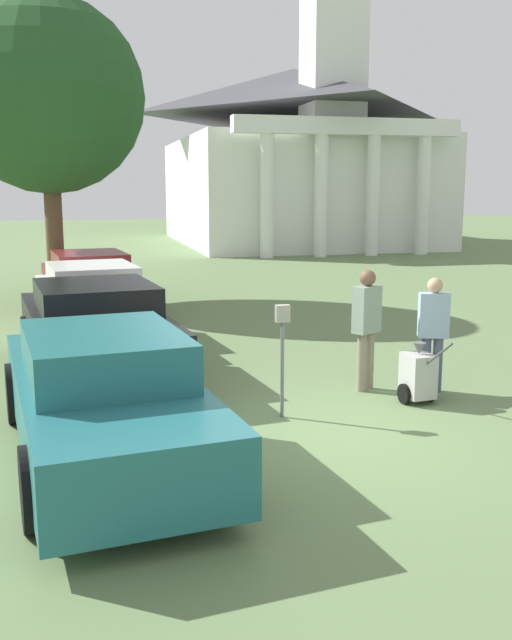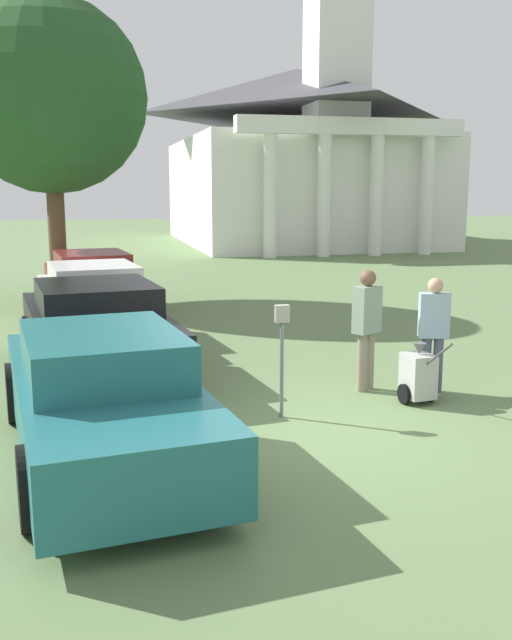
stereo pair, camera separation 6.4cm
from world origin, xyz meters
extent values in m
plane|color=#607A4C|center=(0.00, 0.00, 0.00)|extent=(120.00, 120.00, 0.00)
cube|color=#23666B|center=(-2.45, -0.09, 0.57)|extent=(2.39, 5.17, 0.73)
cube|color=#23666B|center=(-2.43, -0.29, 1.19)|extent=(1.81, 2.28, 0.50)
cylinder|color=black|center=(-3.51, 1.34, 0.38)|extent=(0.28, 0.78, 0.76)
cylinder|color=black|center=(-1.79, 1.56, 0.38)|extent=(0.28, 0.78, 0.76)
cylinder|color=black|center=(-3.11, -1.73, 0.38)|extent=(0.28, 0.78, 0.76)
cylinder|color=black|center=(-1.39, -1.51, 0.38)|extent=(0.28, 0.78, 0.76)
cube|color=black|center=(-2.45, 3.55, 0.61)|extent=(2.54, 5.04, 0.81)
cube|color=black|center=(-2.43, 3.36, 1.24)|extent=(1.95, 2.23, 0.46)
cylinder|color=black|center=(-3.58, 4.92, 0.37)|extent=(0.27, 0.75, 0.73)
cylinder|color=black|center=(-1.70, 5.16, 0.37)|extent=(0.27, 0.75, 0.73)
cylinder|color=black|center=(-3.20, 1.94, 0.37)|extent=(0.27, 0.75, 0.73)
cylinder|color=black|center=(-1.32, 2.18, 0.37)|extent=(0.27, 0.75, 0.73)
cube|color=silver|center=(-2.45, 6.50, 0.60)|extent=(2.36, 4.85, 0.82)
cube|color=silver|center=(-2.43, 6.32, 1.23)|extent=(1.80, 2.14, 0.45)
cylinder|color=black|center=(-3.50, 7.82, 0.34)|extent=(0.27, 0.70, 0.68)
cylinder|color=black|center=(-1.77, 8.04, 0.34)|extent=(0.27, 0.70, 0.68)
cylinder|color=black|center=(-3.13, 4.96, 0.34)|extent=(0.27, 0.70, 0.68)
cylinder|color=black|center=(-1.40, 5.18, 0.34)|extent=(0.27, 0.70, 0.68)
cube|color=maroon|center=(-2.45, 10.15, 0.53)|extent=(2.48, 5.29, 0.70)
cube|color=maroon|center=(-2.43, 9.95, 1.13)|extent=(1.88, 2.33, 0.49)
cylinder|color=black|center=(-3.55, 11.61, 0.33)|extent=(0.26, 0.68, 0.66)
cylinder|color=black|center=(-1.76, 11.84, 0.33)|extent=(0.26, 0.68, 0.66)
cylinder|color=black|center=(-3.15, 8.47, 0.33)|extent=(0.26, 0.68, 0.66)
cylinder|color=black|center=(-1.35, 8.70, 0.33)|extent=(0.26, 0.68, 0.66)
cylinder|color=slate|center=(-0.18, 0.72, 0.62)|extent=(0.05, 0.05, 1.25)
cube|color=gray|center=(-0.18, 0.72, 1.36)|extent=(0.18, 0.09, 0.22)
cylinder|color=gray|center=(1.42, 1.69, 0.43)|extent=(0.14, 0.14, 0.86)
cylinder|color=gray|center=(1.27, 1.60, 0.43)|extent=(0.14, 0.14, 0.86)
cube|color=gray|center=(1.34, 1.64, 1.20)|extent=(0.47, 0.40, 0.68)
sphere|color=brown|center=(1.34, 1.64, 1.65)|extent=(0.23, 0.23, 0.23)
cylinder|color=#515670|center=(2.32, 1.32, 0.40)|extent=(0.14, 0.14, 0.81)
cylinder|color=#515670|center=(2.16, 1.37, 0.40)|extent=(0.14, 0.14, 0.81)
cube|color=#99B2CC|center=(2.24, 1.34, 1.13)|extent=(0.47, 0.34, 0.64)
sphere|color=tan|center=(2.24, 1.34, 1.56)|extent=(0.22, 0.22, 0.22)
cube|color=#B2B2AD|center=(1.81, 0.89, 0.38)|extent=(0.40, 0.47, 0.60)
cone|color=#59595B|center=(1.81, 0.89, 0.76)|extent=(0.18, 0.18, 0.16)
cylinder|color=#4C4C4C|center=(1.85, 0.43, 0.78)|extent=(0.08, 0.59, 0.43)
cylinder|color=black|center=(1.60, 0.87, 0.14)|extent=(0.07, 0.28, 0.28)
cylinder|color=black|center=(2.02, 0.91, 0.14)|extent=(0.07, 0.28, 0.28)
cube|color=white|center=(8.52, 29.33, 2.68)|extent=(11.77, 15.00, 5.36)
pyramid|color=#424247|center=(8.52, 29.33, 7.77)|extent=(12.01, 15.30, 2.41)
cylinder|color=white|center=(4.99, 21.23, 2.55)|extent=(0.56, 0.56, 5.09)
cylinder|color=white|center=(7.34, 21.23, 2.55)|extent=(0.56, 0.56, 5.09)
cylinder|color=white|center=(9.70, 21.23, 2.55)|extent=(0.56, 0.56, 5.09)
cylinder|color=white|center=(12.05, 21.23, 2.55)|extent=(0.56, 0.56, 5.09)
cube|color=white|center=(8.52, 21.23, 5.44)|extent=(10.01, 0.70, 0.70)
cube|color=white|center=(8.52, 23.33, 9.63)|extent=(2.40, 2.40, 8.53)
cylinder|color=brown|center=(-3.25, 11.32, 1.56)|extent=(0.44, 0.44, 3.11)
sphere|color=#234C23|center=(-3.25, 11.32, 5.16)|extent=(4.83, 4.83, 4.83)
camera|label=1|loc=(-2.61, -7.76, 2.92)|focal=40.00mm
camera|label=2|loc=(-2.55, -7.78, 2.92)|focal=40.00mm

